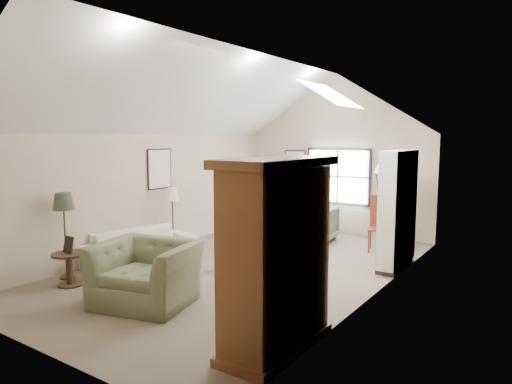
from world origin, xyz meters
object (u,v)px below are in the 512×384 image
Objects in this scene: sofa at (140,247)px; side_table at (70,269)px; coffee_table at (246,260)px; armchair_near at (147,273)px; armchair_far at (317,223)px; armoire at (277,255)px; side_chair at (380,224)px.

sofa is 1.60m from side_table.
sofa reaches higher than coffee_table.
armchair_near is 5.13m from armchair_far.
armoire is 1.58× the size of armchair_near.
coffee_table is (0.10, -3.04, -0.19)m from armchair_far.
armchair_far is at bearing -15.07° from sofa.
armoire reaches higher than side_chair.
armchair_far is (-2.12, 5.28, -0.69)m from armoire.
side_table is at bearing -131.12° from coffee_table.
side_chair is (3.47, 5.05, 0.32)m from side_table.
sofa is at bearing 126.16° from armchair_near.
side_chair is (1.82, 4.89, 0.14)m from armchair_near.
armoire is 1.00× the size of sofa.
armchair_near is at bearing 5.66° from side_table.
coffee_table is (-2.03, 2.25, -0.88)m from armoire.
armchair_near is at bearing 78.27° from armchair_far.
coffee_table is at bearing 132.04° from armoire.
side_table is (-1.87, -5.28, -0.14)m from armchair_far.
armchair_near is (1.75, -1.44, 0.13)m from sofa.
side_chair reaches higher than armchair_near.
armoire reaches higher than sofa.
side_chair is at bearing 95.89° from armoire.
armchair_far is 1.64× the size of side_table.
armchair_near reaches higher than side_table.
sofa reaches higher than side_table.
armoire is at bearing 102.56° from armchair_far.
coffee_table is at bearing 82.48° from armchair_far.
coffee_table is (2.06, 0.65, -0.10)m from sofa.
armoire is 2.60× the size of coffee_table.
armoire reaches higher than armchair_near.
armchair_far is 1.06× the size of coffee_table.
armoire reaches higher than armchair_far.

